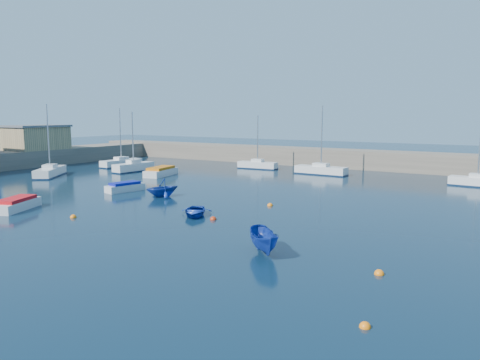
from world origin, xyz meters
The scene contains 20 objects.
ground centered at (0.00, 0.00, 0.00)m, with size 220.00×220.00×0.00m, color #0B2133.
back_wall centered at (0.00, 46.00, 1.30)m, with size 96.00×4.50×2.60m, color #6F6455.
brick_shed_a centered at (-42.00, 24.00, 4.10)m, with size 6.00×8.00×3.40m, color tan.
sailboat_2 centered at (-29.08, 16.79, 0.60)m, with size 5.51×6.68×8.94m.
sailboat_3 centered at (-23.82, 25.94, 0.65)m, with size 2.14×6.11×8.05m.
sailboat_4 centered at (-29.78, 29.43, 0.58)m, with size 2.36×6.68×8.58m.
sailboat_5 centered at (-11.22, 37.70, 0.56)m, with size 5.80×2.07×7.54m.
sailboat_6 centered at (-1.10, 36.48, 0.59)m, with size 6.78×2.11×8.79m.
sailboat_7 centered at (17.08, 35.73, 0.56)m, with size 5.75×2.08×7.48m.
motorboat_0 centered at (-13.34, 2.21, 0.48)m, with size 3.29×4.81×1.02m.
motorboat_1 centered at (-12.65, 13.45, 0.45)m, with size 2.13×4.10×0.96m.
motorboat_2 centered at (-17.75, 24.60, 0.54)m, with size 3.06×5.84×1.14m.
dinghy_center centered at (0.27, 8.09, 0.35)m, with size 2.39×3.35×0.69m, color #16359A.
dinghy_left centered at (-7.42, 13.13, 0.86)m, with size 2.80×3.25×1.71m, color #16359A.
dinghy_right centered at (9.51, 2.36, 0.69)m, with size 1.35×3.58×1.38m, color #16359A.
buoy_0 centered at (-7.06, 2.72, 0.00)m, with size 0.49×0.49×0.49m, color orange.
buoy_1 centered at (2.24, 7.73, 0.00)m, with size 0.50×0.50×0.50m, color #B12D0D.
buoy_2 centered at (15.92, 2.30, 0.00)m, with size 0.50×0.50×0.50m, color orange.
buoy_3 centered at (3.28, 14.61, 0.00)m, with size 0.49×0.49×0.49m, color orange.
buoy_5 centered at (17.07, -3.69, 0.00)m, with size 0.43×0.43×0.43m, color orange.
Camera 1 is at (21.74, -19.75, 7.69)m, focal length 35.00 mm.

